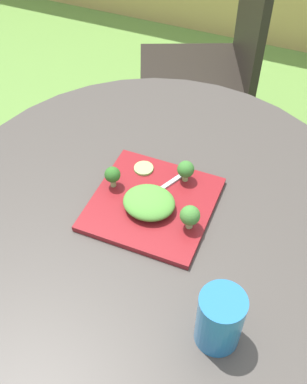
# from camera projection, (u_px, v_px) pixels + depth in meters

# --- Properties ---
(ground_plane) EXTENTS (12.00, 12.00, 0.00)m
(ground_plane) POSITION_uv_depth(u_px,v_px,m) (154.00, 344.00, 1.63)
(ground_plane) COLOR #669342
(patio_table) EXTENTS (0.98, 0.98, 0.74)m
(patio_table) POSITION_uv_depth(u_px,v_px,m) (154.00, 262.00, 1.26)
(patio_table) COLOR #423D38
(patio_table) RESTS_ON ground_plane
(patio_chair) EXTENTS (0.58, 0.58, 0.90)m
(patio_chair) POSITION_uv_depth(u_px,v_px,m) (218.00, 55.00, 1.89)
(patio_chair) COLOR black
(patio_chair) RESTS_ON ground_plane
(salad_plate) EXTENTS (0.26, 0.26, 0.01)m
(salad_plate) POSITION_uv_depth(u_px,v_px,m) (153.00, 204.00, 1.07)
(salad_plate) COLOR maroon
(salad_plate) RESTS_ON patio_table
(drinking_glass) EXTENTS (0.08, 0.08, 0.13)m
(drinking_glass) POSITION_uv_depth(u_px,v_px,m) (219.00, 321.00, 0.82)
(drinking_glass) COLOR #236BA8
(drinking_glass) RESTS_ON patio_table
(fork) EXTENTS (0.08, 0.15, 0.00)m
(fork) POSITION_uv_depth(u_px,v_px,m) (162.00, 189.00, 1.09)
(fork) COLOR silver
(fork) RESTS_ON salad_plate
(lettuce_mound) EXTENTS (0.12, 0.10, 0.04)m
(lettuce_mound) POSITION_uv_depth(u_px,v_px,m) (147.00, 202.00, 1.04)
(lettuce_mound) COLOR #519338
(lettuce_mound) RESTS_ON salad_plate
(broccoli_floret_0) EXTENTS (0.04, 0.04, 0.05)m
(broccoli_floret_0) POSITION_uv_depth(u_px,v_px,m) (186.00, 170.00, 1.08)
(broccoli_floret_0) COLOR #99B770
(broccoli_floret_0) RESTS_ON salad_plate
(broccoli_floret_1) EXTENTS (0.04, 0.04, 0.06)m
(broccoli_floret_1) POSITION_uv_depth(u_px,v_px,m) (190.00, 216.00, 0.99)
(broccoli_floret_1) COLOR #99B770
(broccoli_floret_1) RESTS_ON salad_plate
(broccoli_floret_2) EXTENTS (0.04, 0.04, 0.05)m
(broccoli_floret_2) POSITION_uv_depth(u_px,v_px,m) (112.00, 176.00, 1.07)
(broccoli_floret_2) COLOR #99B770
(broccoli_floret_2) RESTS_ON salad_plate
(cucumber_slice_0) EXTENTS (0.05, 0.05, 0.01)m
(cucumber_slice_0) POSITION_uv_depth(u_px,v_px,m) (144.00, 168.00, 1.13)
(cucumber_slice_0) COLOR #8EB766
(cucumber_slice_0) RESTS_ON salad_plate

